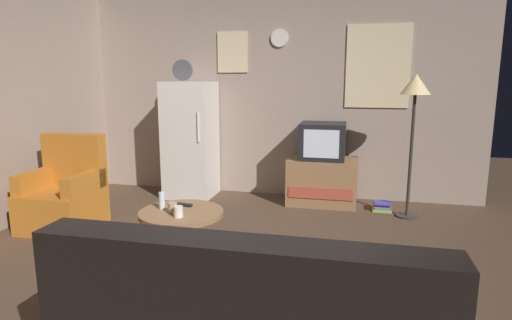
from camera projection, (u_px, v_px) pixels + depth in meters
The scene contains 13 objects.
ground_plane at pixel (223, 270), 3.52m from camera, with size 12.00×12.00×0.00m, color #4C3828.
wall_with_art at pixel (278, 94), 5.61m from camera, with size 5.20×0.12×2.66m.
fridge at pixel (191, 139), 5.60m from camera, with size 0.60×0.62×1.77m.
tv_stand at pixel (322, 181), 5.31m from camera, with size 0.84×0.53×0.57m.
crt_tv at pixel (323, 141), 5.22m from camera, with size 0.54×0.51×0.44m.
standing_lamp at pixel (415, 96), 4.60m from camera, with size 0.32×0.32×1.59m.
coffee_table at pixel (182, 235), 3.69m from camera, with size 0.72×0.72×0.43m.
wine_glass at pixel (162, 201), 3.70m from camera, with size 0.05×0.05×0.15m, color silver.
mug_ceramic_white at pixel (178, 212), 3.49m from camera, with size 0.08×0.08×0.09m, color silver.
mug_ceramic_tan at pixel (173, 208), 3.59m from camera, with size 0.08×0.08×0.09m, color tan.
remote_control at pixel (184, 205), 3.80m from camera, with size 0.15×0.04×0.02m, color black.
armchair at pixel (65, 195), 4.48m from camera, with size 0.68×0.68×0.96m.
book_stack at pixel (382, 207), 5.05m from camera, with size 0.22×0.18×0.11m.
Camera 1 is at (0.99, -3.14, 1.55)m, focal length 30.12 mm.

